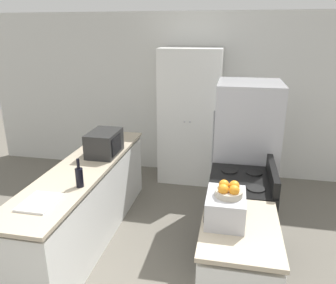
{
  "coord_description": "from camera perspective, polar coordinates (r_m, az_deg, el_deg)",
  "views": [
    {
      "loc": [
        0.74,
        -1.68,
        2.31
      ],
      "look_at": [
        0.0,
        1.95,
        1.05
      ],
      "focal_mm": 35.0,
      "sensor_mm": 36.0,
      "label": 1
    }
  ],
  "objects": [
    {
      "name": "wall_back",
      "position": [
        5.41,
        3.45,
        7.98
      ],
      "size": [
        7.0,
        0.06,
        2.6
      ],
      "color": "silver",
      "rests_on": "ground_plane"
    },
    {
      "name": "counter_left",
      "position": [
        3.95,
        -13.99,
        -10.19
      ],
      "size": [
        0.6,
        2.62,
        0.9
      ],
      "color": "silver",
      "rests_on": "ground_plane"
    },
    {
      "name": "counter_right",
      "position": [
        2.91,
        11.81,
        -21.84
      ],
      "size": [
        0.6,
        0.88,
        0.9
      ],
      "color": "silver",
      "rests_on": "ground_plane"
    },
    {
      "name": "pantry_cabinet",
      "position": [
        5.13,
        3.84,
        4.38
      ],
      "size": [
        0.93,
        0.6,
        2.08
      ],
      "color": "white",
      "rests_on": "ground_plane"
    },
    {
      "name": "stove",
      "position": [
        3.59,
        12.23,
        -12.78
      ],
      "size": [
        0.66,
        0.78,
        1.06
      ],
      "color": "black",
      "rests_on": "ground_plane"
    },
    {
      "name": "refrigerator",
      "position": [
        4.15,
        13.25,
        -1.93
      ],
      "size": [
        0.76,
        0.78,
        1.76
      ],
      "color": "#A3A3A8",
      "rests_on": "ground_plane"
    },
    {
      "name": "microwave",
      "position": [
        3.98,
        -11.02,
        -0.19
      ],
      "size": [
        0.34,
        0.47,
        0.29
      ],
      "color": "black",
      "rests_on": "counter_left"
    },
    {
      "name": "wine_bottle",
      "position": [
        3.23,
        -15.19,
        -5.85
      ],
      "size": [
        0.07,
        0.07,
        0.29
      ],
      "color": "black",
      "rests_on": "counter_left"
    },
    {
      "name": "toaster_oven",
      "position": [
        2.63,
        9.94,
        -11.21
      ],
      "size": [
        0.31,
        0.39,
        0.22
      ],
      "color": "#B2B2B7",
      "rests_on": "counter_right"
    },
    {
      "name": "fruit_bowl",
      "position": [
        2.55,
        10.53,
        -8.27
      ],
      "size": [
        0.21,
        0.21,
        0.11
      ],
      "color": "#B2A893",
      "rests_on": "toaster_oven"
    },
    {
      "name": "cutting_board",
      "position": [
        3.08,
        -21.47,
        -9.75
      ],
      "size": [
        0.28,
        0.35,
        0.02
      ],
      "color": "silver",
      "rests_on": "counter_left"
    }
  ]
}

